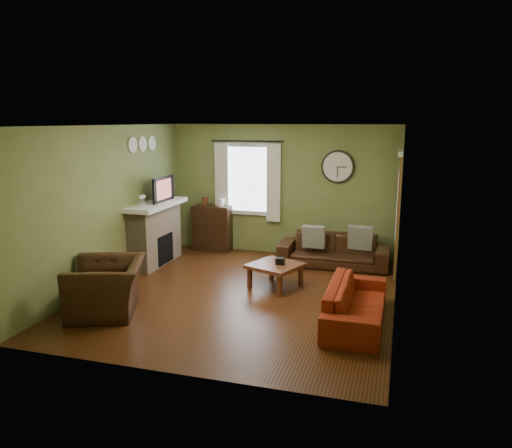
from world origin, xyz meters
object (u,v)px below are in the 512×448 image
(sofa_brown, at_px, (334,250))
(sofa_red, at_px, (356,303))
(coffee_table, at_px, (275,276))
(armchair, at_px, (107,287))
(bookshelf, at_px, (212,228))

(sofa_brown, bearing_deg, sofa_red, -75.84)
(coffee_table, bearing_deg, armchair, -139.82)
(sofa_red, distance_m, armchair, 3.47)
(bookshelf, distance_m, armchair, 3.67)
(armchair, bearing_deg, coffee_table, 108.30)
(bookshelf, bearing_deg, sofa_brown, -9.78)
(sofa_brown, xyz_separation_m, coffee_table, (-0.74, -1.51, -0.10))
(sofa_red, bearing_deg, sofa_brown, 14.16)
(sofa_brown, height_order, coffee_table, sofa_brown)
(armchair, distance_m, coffee_table, 2.65)
(sofa_brown, distance_m, armchair, 4.24)
(sofa_red, relative_size, armchair, 1.64)
(sofa_brown, xyz_separation_m, armchair, (-2.76, -3.21, 0.07))
(bookshelf, xyz_separation_m, coffee_table, (1.86, -1.96, -0.27))
(armchair, relative_size, coffee_table, 1.53)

